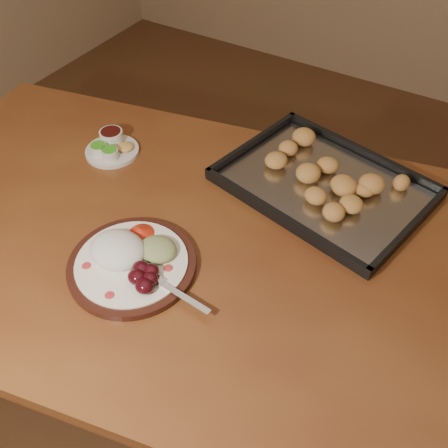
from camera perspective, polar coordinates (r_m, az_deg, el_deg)
The scene contains 5 objects.
ground at distance 1.84m, azimuth 2.75°, elevation -13.81°, with size 4.00×4.00×0.00m, color brown.
dining_table at distance 1.21m, azimuth -4.62°, elevation -4.38°, with size 1.65×1.18×0.75m.
dinner_plate at distance 1.08m, azimuth -10.57°, elevation -3.95°, with size 0.35×0.27×0.06m.
condiment_saucer at distance 1.39m, azimuth -12.80°, elevation 8.61°, with size 0.14×0.14×0.05m.
baking_tray at distance 1.27m, azimuth 11.31°, elevation 4.64°, with size 0.55×0.45×0.05m.
Camera 1 is at (0.40, -0.84, 1.58)m, focal length 40.00 mm.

